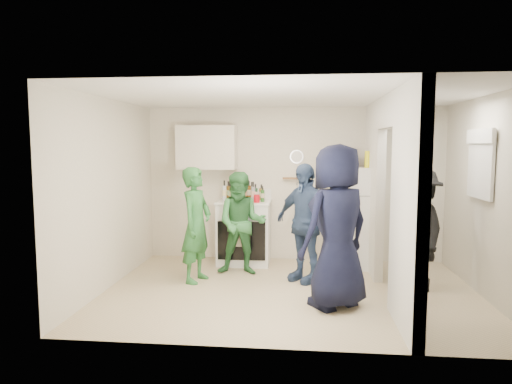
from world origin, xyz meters
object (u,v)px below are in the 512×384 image
person_navy (337,227)px  yellow_cup_stack_top (368,159)px  blue_bowl (345,154)px  stove (244,232)px  person_nook (418,229)px  person_green_center (242,223)px  fridge (351,217)px  person_denim (304,223)px  person_green_left (196,225)px  wicker_basket (345,162)px

person_navy → yellow_cup_stack_top: bearing=-147.1°
blue_bowl → stove: bearing=-179.3°
yellow_cup_stack_top → person_nook: 1.43m
stove → person_nook: person_nook is taller
blue_bowl → person_green_center: blue_bowl is taller
stove → person_green_center: (0.04, -0.62, 0.25)m
stove → person_green_center: size_ratio=0.67×
fridge → person_denim: (-0.73, -0.85, 0.05)m
yellow_cup_stack_top → person_nook: (0.52, -1.00, -0.87)m
blue_bowl → person_navy: bearing=-97.7°
stove → person_green_center: 0.67m
stove → person_denim: (0.95, -0.88, 0.32)m
person_green_center → person_nook: 2.43m
person_green_left → person_denim: person_denim is taller
wicker_basket → blue_bowl: 0.13m
blue_bowl → person_green_center: size_ratio=0.16×
wicker_basket → person_nook: bearing=-53.7°
blue_bowl → person_green_center: bearing=-157.2°
stove → person_green_center: bearing=-86.3°
person_navy → blue_bowl: bearing=-136.5°
blue_bowl → person_green_left: bearing=-153.2°
wicker_basket → person_green_center: 1.88m
stove → person_nook: 2.68m
person_denim → person_navy: size_ratio=0.86×
person_green_left → person_nook: 2.95m
person_nook → person_navy: bearing=-64.1°
yellow_cup_stack_top → wicker_basket: bearing=154.9°
stove → person_green_left: size_ratio=0.63×
yellow_cup_stack_top → blue_bowl: bearing=154.9°
person_green_center → person_green_left: bearing=-145.4°
stove → yellow_cup_stack_top: (1.89, -0.13, 1.17)m
stove → person_green_left: bearing=-117.1°
person_green_left → person_denim: bearing=-68.4°
yellow_cup_stack_top → person_denim: yellow_cup_stack_top is taller
wicker_basket → person_green_center: (-1.53, -0.64, -0.87)m
wicker_basket → person_green_center: size_ratio=0.23×
person_nook → person_green_left: bearing=-99.9°
yellow_cup_stack_top → person_navy: person_navy is taller
person_green_left → stove: bearing=-11.8°
wicker_basket → person_nook: (0.84, -1.15, -0.82)m
stove → wicker_basket: wicker_basket is taller
wicker_basket → stove: bearing=-179.3°
stove → fridge: size_ratio=0.65×
wicker_basket → person_navy: 2.03m
stove → person_nook: (2.42, -1.13, 0.30)m
person_navy → stove: bearing=-93.8°
wicker_basket → person_denim: bearing=-124.7°
stove → wicker_basket: 1.93m
person_navy → person_nook: size_ratio=1.18×
stove → person_navy: size_ratio=0.53×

